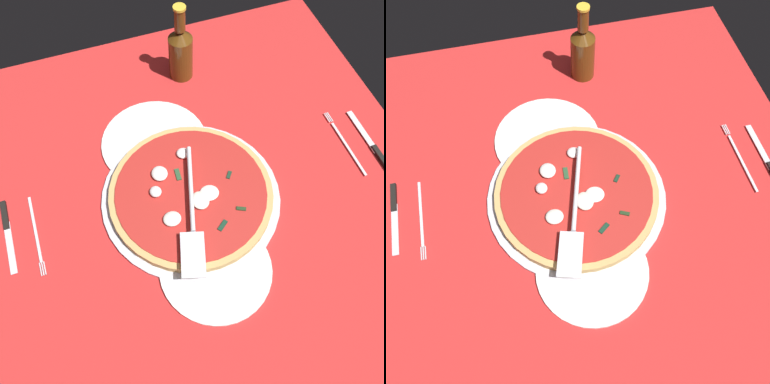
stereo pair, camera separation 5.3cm
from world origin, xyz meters
The scene contains 10 objects.
ground_plane centered at (0.00, 0.00, -0.40)cm, with size 110.56×110.56×0.80cm, color red.
checker_pattern centered at (0.00, 0.00, 0.05)cm, with size 110.56×110.56×0.10cm.
pizza_pan centered at (-0.35, 0.39, 0.66)cm, with size 40.28×40.28×1.12cm, color silver.
dinner_plate_left centered at (-17.40, -3.32, 0.60)cm, with size 25.72×25.72×1.00cm, color white.
dinner_plate_right centered at (17.84, -0.83, 0.60)cm, with size 23.41×23.41×1.00cm, color white.
pizza centered at (-0.31, 0.31, 2.30)cm, with size 36.68×36.68×3.46cm.
pizza_server centered at (6.05, -2.11, 5.03)cm, with size 30.40×11.72×1.00cm.
place_setting_near centered at (-3.90, -37.56, 0.45)cm, with size 21.69×12.68×1.40cm.
place_setting_far centered at (-0.30, 43.50, 0.46)cm, with size 20.82×13.02×1.40cm.
beer_bottle centered at (-37.05, 10.24, 8.42)cm, with size 6.26×6.26×21.47cm.
Camera 1 is at (45.90, -15.91, 87.33)cm, focal length 41.06 mm.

